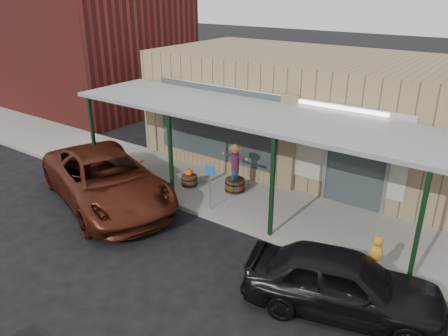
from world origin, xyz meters
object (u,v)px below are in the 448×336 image
Objects in this scene: barrel_scarecrow at (235,175)px; parked_sedan at (343,282)px; handicap_sign at (210,182)px; car_maroon at (106,179)px; barrel_pumpkin at (189,179)px.

barrel_scarecrow is 0.38× the size of parked_sedan.
handicap_sign is at bearing 54.34° from parked_sedan.
parked_sedan is at bearing -73.22° from car_maroon.
parked_sedan is (6.58, -2.80, 0.34)m from barrel_pumpkin.
barrel_pumpkin is at bearing -163.09° from barrel_scarecrow.
car_maroon is (-3.12, -1.37, -0.24)m from handicap_sign.
handicap_sign reaches higher than parked_sedan.
barrel_scarecrow is 1.53m from handicap_sign.
barrel_pumpkin is at bearing -12.67° from car_maroon.
barrel_scarecrow is 1.18× the size of handicap_sign.
barrel_pumpkin is 7.16m from parked_sedan.
handicap_sign is (1.63, -0.94, 0.69)m from barrel_pumpkin.
barrel_pumpkin is at bearing 135.03° from handicap_sign.
barrel_scarecrow reaches higher than barrel_pumpkin.
car_maroon is at bearing -139.23° from barrel_scarecrow.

